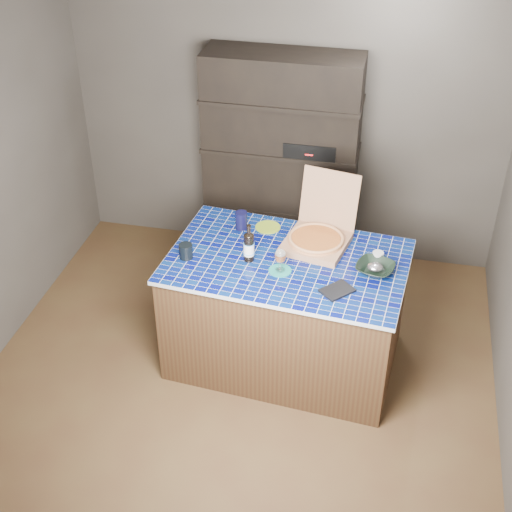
% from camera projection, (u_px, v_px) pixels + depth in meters
% --- Properties ---
extents(room, '(3.50, 3.50, 3.50)m').
position_uv_depth(room, '(235.00, 227.00, 4.26)').
color(room, brown).
rests_on(room, ground).
extents(shelving_unit, '(1.20, 0.41, 1.80)m').
position_uv_depth(shelving_unit, '(281.00, 164.00, 5.69)').
color(shelving_unit, black).
rests_on(shelving_unit, floor).
extents(kitchen_island, '(1.63, 1.12, 0.85)m').
position_uv_depth(kitchen_island, '(286.00, 310.00, 4.91)').
color(kitchen_island, '#442F1A').
rests_on(kitchen_island, floor).
extents(pizza_box, '(0.49, 0.56, 0.44)m').
position_uv_depth(pizza_box, '(317.00, 237.00, 4.78)').
color(pizza_box, '#936C4C').
rests_on(pizza_box, kitchen_island).
extents(mead_bottle, '(0.07, 0.07, 0.27)m').
position_uv_depth(mead_bottle, '(249.00, 246.00, 4.61)').
color(mead_bottle, black).
rests_on(mead_bottle, kitchen_island).
extents(teal_trivet, '(0.15, 0.15, 0.01)m').
position_uv_depth(teal_trivet, '(280.00, 271.00, 4.56)').
color(teal_trivet, '#187E74').
rests_on(teal_trivet, kitchen_island).
extents(wine_glass, '(0.07, 0.07, 0.16)m').
position_uv_depth(wine_glass, '(280.00, 256.00, 4.50)').
color(wine_glass, white).
rests_on(wine_glass, teal_trivet).
extents(tumbler, '(0.09, 0.09, 0.10)m').
position_uv_depth(tumbler, '(186.00, 251.00, 4.66)').
color(tumbler, black).
rests_on(tumbler, kitchen_island).
extents(dvd_case, '(0.23, 0.24, 0.02)m').
position_uv_depth(dvd_case, '(337.00, 290.00, 4.38)').
color(dvd_case, black).
rests_on(dvd_case, kitchen_island).
extents(bowl, '(0.30, 0.30, 0.06)m').
position_uv_depth(bowl, '(375.00, 269.00, 4.54)').
color(bowl, black).
rests_on(bowl, kitchen_island).
extents(foil_contents, '(0.11, 0.09, 0.05)m').
position_uv_depth(foil_contents, '(375.00, 267.00, 4.53)').
color(foil_contents, '#B3B0BC').
rests_on(foil_contents, bowl).
extents(white_jar, '(0.07, 0.07, 0.06)m').
position_uv_depth(white_jar, '(378.00, 256.00, 4.64)').
color(white_jar, silver).
rests_on(white_jar, kitchen_island).
extents(navy_cup, '(0.08, 0.08, 0.13)m').
position_uv_depth(navy_cup, '(241.00, 220.00, 4.95)').
color(navy_cup, black).
rests_on(navy_cup, kitchen_island).
extents(green_trivet, '(0.18, 0.18, 0.01)m').
position_uv_depth(green_trivet, '(268.00, 227.00, 4.99)').
color(green_trivet, olive).
rests_on(green_trivet, kitchen_island).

